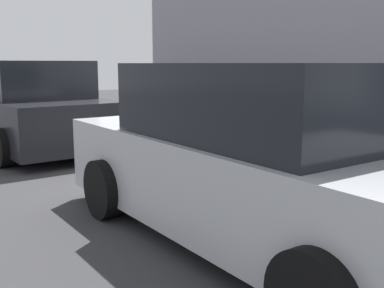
{
  "coord_description": "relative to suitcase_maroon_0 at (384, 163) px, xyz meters",
  "views": [
    {
      "loc": [
        -6.31,
        4.64,
        1.66
      ],
      "look_at": [
        -1.06,
        0.51,
        0.48
      ],
      "focal_mm": 43.09,
      "sensor_mm": 36.0,
      "label": 1
    }
  ],
  "objects": [
    {
      "name": "suitcase_teal_2",
      "position": [
        1.06,
        0.05,
        -0.03
      ],
      "size": [
        0.41,
        0.25,
        0.88
      ],
      "color": "#0F606B",
      "rests_on": "sidewalk_curb"
    },
    {
      "name": "bollard_post",
      "position": [
        4.92,
        0.12,
        0.11
      ],
      "size": [
        0.13,
        0.13,
        0.88
      ],
      "primitive_type": "cylinder",
      "color": "#333338",
      "rests_on": "sidewalk_curb"
    },
    {
      "name": "suitcase_olive_1",
      "position": [
        0.53,
        -0.08,
        -0.08
      ],
      "size": [
        0.39,
        0.25,
        0.74
      ],
      "color": "#59601E",
      "rests_on": "sidewalk_curb"
    },
    {
      "name": "suitcase_maroon_0",
      "position": [
        0.0,
        0.0,
        0.0
      ],
      "size": [
        0.4,
        0.23,
        0.91
      ],
      "color": "maroon",
      "rests_on": "sidewalk_curb"
    },
    {
      "name": "sidewalk_curb",
      "position": [
        3.49,
        -1.98,
        -0.4
      ],
      "size": [
        18.0,
        5.0,
        0.14
      ],
      "primitive_type": "cube",
      "color": "#9E9B93",
      "rests_on": "ground_plane"
    },
    {
      "name": "suitcase_black_6",
      "position": [
        3.34,
        -0.04,
        -0.07
      ],
      "size": [
        0.47,
        0.26,
        0.58
      ],
      "color": "black",
      "rests_on": "sidewalk_curb"
    },
    {
      "name": "parked_car_charcoal_1",
      "position": [
        6.12,
        2.06,
        0.32
      ],
      "size": [
        4.41,
        2.18,
        1.7
      ],
      "color": "black",
      "rests_on": "ground_plane"
    },
    {
      "name": "suitcase_red_3",
      "position": [
        1.59,
        -0.03,
        0.02
      ],
      "size": [
        0.4,
        0.25,
        0.99
      ],
      "color": "red",
      "rests_on": "sidewalk_curb"
    },
    {
      "name": "ground_plane",
      "position": [
        3.49,
        0.52,
        -0.47
      ],
      "size": [
        40.0,
        40.0,
        0.0
      ],
      "primitive_type": "plane",
      "color": "#333335"
    },
    {
      "name": "parked_car_silver_0",
      "position": [
        0.04,
        2.06,
        0.3
      ],
      "size": [
        4.78,
        2.34,
        1.66
      ],
      "color": "#B2B5BA",
      "rests_on": "ground_plane"
    },
    {
      "name": "suitcase_silver_5",
      "position": [
        2.77,
        0.04,
        -0.03
      ],
      "size": [
        0.42,
        0.26,
        0.84
      ],
      "color": "#9EA0A8",
      "rests_on": "sidewalk_curb"
    },
    {
      "name": "fire_hydrant",
      "position": [
        4.25,
        -0.03,
        0.09
      ],
      "size": [
        0.39,
        0.21,
        0.82
      ],
      "color": "red",
      "rests_on": "sidewalk_curb"
    },
    {
      "name": "suitcase_navy_4",
      "position": [
        2.17,
        -0.06,
        -0.06
      ],
      "size": [
        0.51,
        0.27,
        0.81
      ],
      "color": "navy",
      "rests_on": "sidewalk_curb"
    }
  ]
}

